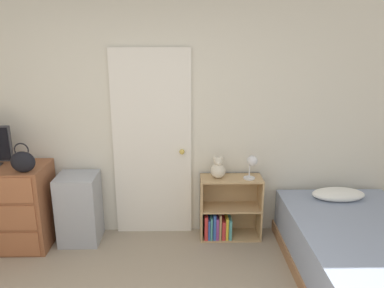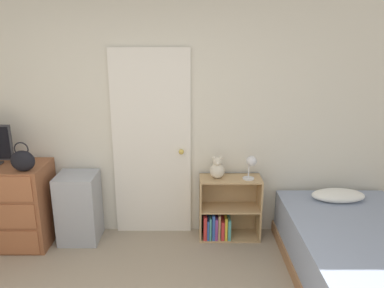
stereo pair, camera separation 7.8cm
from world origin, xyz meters
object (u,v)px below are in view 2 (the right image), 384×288
object	(u,v)px
teddy_bear	(218,169)
desk_lamp	(252,163)
dresser	(2,205)
handbag	(24,160)
bookshelf	(226,214)
bed	(366,260)
storage_bin	(80,207)

from	to	relation	value
teddy_bear	desk_lamp	distance (m)	0.36
dresser	handbag	distance (m)	0.68
dresser	handbag	bearing A→B (deg)	-24.36
bookshelf	desk_lamp	world-z (taller)	desk_lamp
teddy_bear	desk_lamp	xyz separation A→B (m)	(0.35, -0.04, 0.07)
dresser	desk_lamp	size ratio (longest dim) A/B	3.92
bookshelf	desk_lamp	distance (m)	0.65
dresser	teddy_bear	size ratio (longest dim) A/B	4.19
handbag	bed	distance (m)	3.27
bookshelf	teddy_bear	distance (m)	0.53
storage_bin	teddy_bear	xyz separation A→B (m)	(1.47, 0.05, 0.42)
bed	desk_lamp	bearing A→B (deg)	138.68
dresser	desk_lamp	world-z (taller)	desk_lamp
bookshelf	storage_bin	bearing A→B (deg)	-177.95
dresser	bookshelf	bearing A→B (deg)	3.08
bookshelf	teddy_bear	xyz separation A→B (m)	(-0.09, -0.00, 0.53)
handbag	desk_lamp	world-z (taller)	handbag
storage_bin	bookshelf	size ratio (longest dim) A/B	1.08
handbag	bookshelf	world-z (taller)	handbag
dresser	handbag	size ratio (longest dim) A/B	3.45
storage_bin	bookshelf	bearing A→B (deg)	2.05
storage_bin	bookshelf	distance (m)	1.57
bookshelf	desk_lamp	xyz separation A→B (m)	(0.25, -0.05, 0.60)
handbag	storage_bin	size ratio (longest dim) A/B	0.39
handbag	storage_bin	distance (m)	0.78
handbag	desk_lamp	xyz separation A→B (m)	(2.24, 0.25, -0.11)
handbag	bed	bearing A→B (deg)	-9.85
handbag	bookshelf	distance (m)	2.13
teddy_bear	dresser	bearing A→B (deg)	-176.90
handbag	teddy_bear	world-z (taller)	handbag
teddy_bear	bookshelf	bearing A→B (deg)	2.54
handbag	storage_bin	bearing A→B (deg)	29.36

